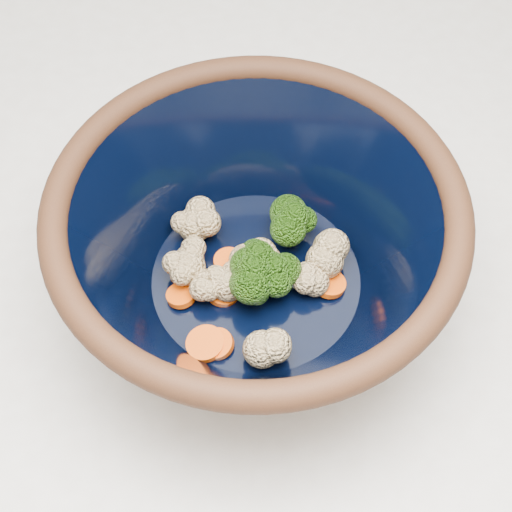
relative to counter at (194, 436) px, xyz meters
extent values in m
plane|color=#9E7A54|center=(0.00, 0.00, -0.45)|extent=(3.00, 3.00, 0.00)
cube|color=silver|center=(0.00, 0.00, 0.00)|extent=(1.20, 1.20, 0.90)
cylinder|color=black|center=(0.09, -0.04, 0.46)|extent=(0.20, 0.20, 0.01)
torus|color=black|center=(0.09, -0.04, 0.59)|extent=(0.33, 0.33, 0.02)
cylinder|color=black|center=(0.09, -0.04, 0.48)|extent=(0.19, 0.19, 0.00)
cylinder|color=#608442|center=(0.10, -0.05, 0.49)|extent=(0.01, 0.01, 0.02)
ellipsoid|color=#366312|center=(0.10, -0.05, 0.51)|extent=(0.04, 0.04, 0.03)
cylinder|color=#608442|center=(0.09, -0.06, 0.49)|extent=(0.01, 0.01, 0.02)
ellipsoid|color=#366312|center=(0.09, -0.06, 0.51)|extent=(0.04, 0.04, 0.03)
cylinder|color=#608442|center=(0.09, -0.04, 0.49)|extent=(0.01, 0.01, 0.02)
ellipsoid|color=#366312|center=(0.09, -0.04, 0.52)|extent=(0.04, 0.04, 0.04)
cylinder|color=#608442|center=(0.13, 0.00, 0.49)|extent=(0.01, 0.01, 0.02)
ellipsoid|color=#366312|center=(0.13, 0.00, 0.52)|extent=(0.04, 0.04, 0.04)
cylinder|color=#608442|center=(0.09, -0.04, 0.49)|extent=(0.01, 0.01, 0.02)
ellipsoid|color=#366312|center=(0.09, -0.04, 0.51)|extent=(0.04, 0.04, 0.03)
cylinder|color=#608442|center=(0.08, -0.05, 0.49)|extent=(0.01, 0.01, 0.02)
ellipsoid|color=#366312|center=(0.08, -0.05, 0.52)|extent=(0.04, 0.04, 0.04)
sphere|color=beige|center=(0.08, -0.11, 0.50)|extent=(0.03, 0.03, 0.03)
sphere|color=beige|center=(0.09, -0.04, 0.50)|extent=(0.03, 0.03, 0.03)
sphere|color=beige|center=(0.09, -0.04, 0.50)|extent=(0.03, 0.03, 0.03)
sphere|color=beige|center=(0.03, -0.02, 0.50)|extent=(0.03, 0.03, 0.03)
sphere|color=beige|center=(0.14, -0.06, 0.50)|extent=(0.03, 0.03, 0.03)
sphere|color=beige|center=(0.04, -0.04, 0.50)|extent=(0.03, 0.03, 0.03)
sphere|color=beige|center=(0.04, 0.02, 0.50)|extent=(0.03, 0.03, 0.03)
sphere|color=beige|center=(0.06, -0.05, 0.50)|extent=(0.03, 0.03, 0.03)
sphere|color=beige|center=(0.15, -0.04, 0.50)|extent=(0.03, 0.03, 0.03)
sphere|color=beige|center=(0.08, -0.04, 0.50)|extent=(0.03, 0.03, 0.03)
sphere|color=beige|center=(0.09, -0.03, 0.50)|extent=(0.03, 0.03, 0.03)
sphere|color=beige|center=(0.03, -0.03, 0.50)|extent=(0.03, 0.03, 0.03)
cylinder|color=#FA540A|center=(0.03, -0.03, 0.49)|extent=(0.03, 0.03, 0.01)
cylinder|color=#FA540A|center=(0.04, -0.10, 0.49)|extent=(0.03, 0.03, 0.01)
cylinder|color=#FA540A|center=(0.15, -0.05, 0.49)|extent=(0.03, 0.03, 0.01)
cylinder|color=#FA540A|center=(0.06, -0.05, 0.49)|extent=(0.03, 0.03, 0.01)
cylinder|color=#FA540A|center=(0.02, -0.05, 0.49)|extent=(0.03, 0.03, 0.01)
cylinder|color=#FA540A|center=(0.07, -0.02, 0.49)|extent=(0.03, 0.03, 0.01)
cylinder|color=#FA540A|center=(0.05, -0.10, 0.49)|extent=(0.03, 0.03, 0.01)
camera|label=1|loc=(0.04, -0.37, 1.02)|focal=50.00mm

